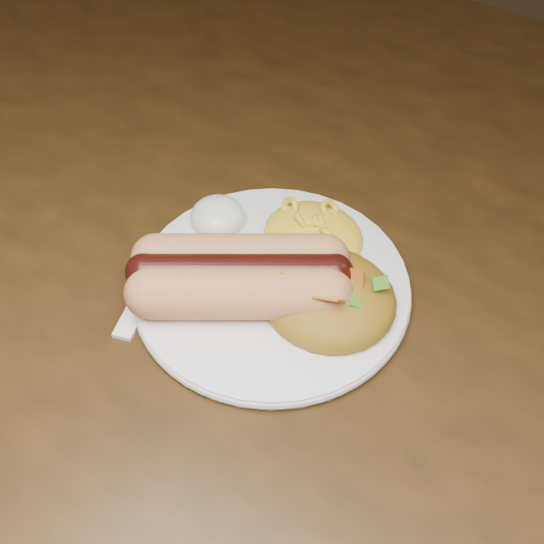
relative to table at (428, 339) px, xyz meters
The scene contains 7 objects.
table is the anchor object (origin of this frame).
plate 0.18m from the table, 139.09° to the right, with size 0.21×0.21×0.01m, color white.
hotdog 0.21m from the table, 136.15° to the right, with size 0.13×0.14×0.04m.
mac_and_cheese 0.17m from the table, 160.57° to the right, with size 0.08×0.08×0.03m, color yellow.
sour_cream 0.23m from the table, 159.65° to the right, with size 0.05×0.05×0.03m, color white.
taco_salad 0.16m from the table, 124.40° to the right, with size 0.10×0.10×0.05m.
fork 0.26m from the table, 141.68° to the right, with size 0.02×0.15×0.00m, color white.
Camera 1 is at (0.07, -0.36, 1.14)m, focal length 42.00 mm.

